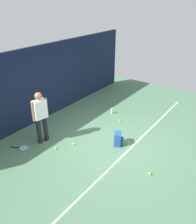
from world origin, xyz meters
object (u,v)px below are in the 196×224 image
(backpack, at_px, (118,139))
(tennis_ball_mid_court, at_px, (56,149))
(tennis_ball_by_fence, at_px, (120,121))
(tennis_ball_near_player, at_px, (150,174))
(tennis_ball_far_left, at_px, (74,144))
(tennis_player, at_px, (40,115))
(water_bottle, at_px, (112,111))
(tennis_racket, at_px, (23,148))

(backpack, xyz_separation_m, tennis_ball_mid_court, (-1.35, 1.41, -0.18))
(backpack, relative_size, tennis_ball_by_fence, 6.67)
(tennis_ball_near_player, height_order, tennis_ball_mid_court, same)
(tennis_ball_far_left, bearing_deg, backpack, -53.94)
(tennis_player, bearing_deg, tennis_ball_by_fence, 165.28)
(tennis_ball_near_player, xyz_separation_m, water_bottle, (2.40, 2.77, 0.08))
(tennis_player, distance_m, backpack, 2.53)
(tennis_ball_by_fence, distance_m, tennis_ball_mid_court, 2.78)
(water_bottle, bearing_deg, tennis_ball_by_fence, -121.18)
(tennis_player, relative_size, tennis_ball_by_fence, 25.76)
(backpack, distance_m, water_bottle, 2.19)
(backpack, height_order, water_bottle, backpack)
(tennis_racket, xyz_separation_m, tennis_ball_near_player, (1.22, -3.69, 0.02))
(tennis_ball_near_player, bearing_deg, water_bottle, 49.04)
(tennis_ball_near_player, xyz_separation_m, tennis_ball_far_left, (-0.14, 2.54, 0.00))
(tennis_ball_mid_court, bearing_deg, tennis_ball_near_player, -76.75)
(tennis_ball_near_player, relative_size, tennis_ball_far_left, 1.00)
(tennis_racket, xyz_separation_m, tennis_ball_by_fence, (3.25, -1.53, 0.02))
(tennis_ball_mid_court, bearing_deg, backpack, -46.38)
(tennis_racket, bearing_deg, tennis_ball_far_left, 15.54)
(tennis_player, height_order, water_bottle, tennis_player)
(water_bottle, bearing_deg, tennis_racket, 165.75)
(tennis_player, bearing_deg, tennis_ball_near_player, 111.44)
(tennis_ball_near_player, bearing_deg, tennis_racket, 108.28)
(tennis_ball_mid_court, relative_size, water_bottle, 0.30)
(backpack, relative_size, water_bottle, 2.00)
(backpack, xyz_separation_m, tennis_ball_by_fence, (1.35, 0.75, -0.18))
(tennis_ball_near_player, relative_size, water_bottle, 0.30)
(tennis_player, bearing_deg, tennis_ball_mid_court, 93.39)
(tennis_racket, bearing_deg, backpack, 12.14)
(tennis_ball_mid_court, height_order, water_bottle, water_bottle)
(backpack, height_order, tennis_ball_far_left, backpack)
(backpack, bearing_deg, tennis_ball_by_fence, 0.71)
(tennis_racket, height_order, tennis_ball_mid_court, tennis_ball_mid_court)
(tennis_player, bearing_deg, tennis_racket, -5.51)
(tennis_player, relative_size, tennis_ball_mid_court, 25.76)
(backpack, relative_size, tennis_ball_near_player, 6.67)
(tennis_racket, bearing_deg, tennis_ball_by_fence, 37.08)
(tennis_racket, height_order, backpack, backpack)
(tennis_ball_near_player, bearing_deg, backpack, 64.20)
(tennis_player, xyz_separation_m, tennis_ball_far_left, (0.42, -0.93, -0.93))
(tennis_player, distance_m, tennis_ball_far_left, 1.38)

